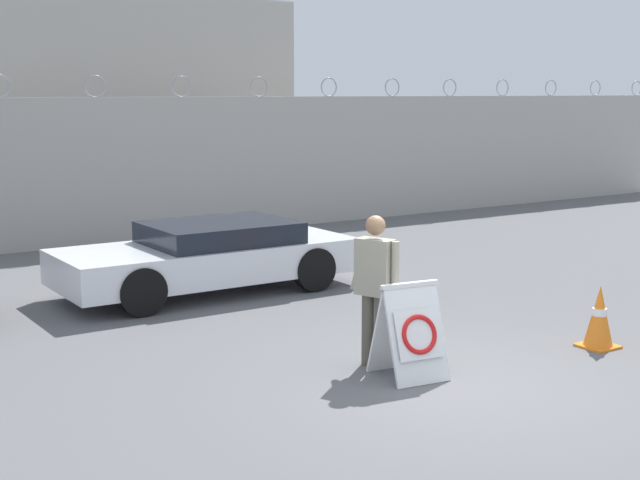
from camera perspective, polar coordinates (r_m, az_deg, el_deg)
ground_plane at (r=10.07m, az=8.68°, el=-9.14°), size 90.00×90.00×0.00m
perimeter_wall at (r=19.36m, az=-14.00°, el=4.31°), size 36.00×0.30×3.54m
building_block at (r=25.39m, az=-13.93°, el=8.21°), size 8.14×7.12×5.51m
barricade_sign at (r=10.10m, az=5.85°, el=-5.81°), size 0.78×0.81×1.09m
security_guard at (r=10.36m, az=3.54°, el=-2.73°), size 0.36×0.70×1.80m
traffic_cone_mid at (r=11.79m, az=17.44°, el=-4.71°), size 0.43×0.43×0.80m
parked_car_rear_sedan at (r=14.42m, az=-7.10°, el=-0.98°), size 4.77×2.01×1.12m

